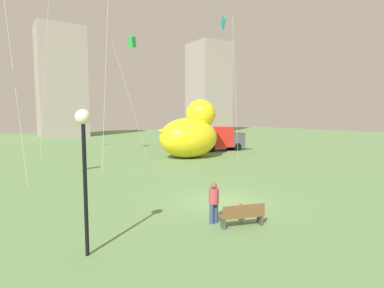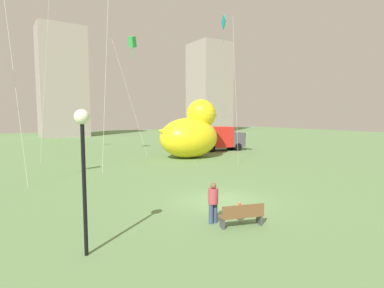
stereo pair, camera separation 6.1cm
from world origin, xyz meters
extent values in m
plane|color=#638951|center=(0.00, 0.00, 0.00)|extent=(140.00, 140.00, 0.00)
cube|color=brown|center=(-1.54, -3.23, 0.42)|extent=(1.78, 0.92, 0.06)
cube|color=brown|center=(-1.60, -3.42, 0.68)|extent=(1.66, 0.55, 0.45)
cube|color=#47474C|center=(-2.29, -3.01, 0.20)|extent=(0.18, 0.38, 0.39)
cube|color=#47474C|center=(-0.80, -3.46, 0.20)|extent=(0.18, 0.38, 0.39)
cylinder|color=#38476B|center=(-2.35, -2.37, 0.40)|extent=(0.18, 0.18, 0.80)
cylinder|color=#38476B|center=(-2.15, -2.37, 0.40)|extent=(0.18, 0.18, 0.80)
cylinder|color=#B23F4C|center=(-2.25, -2.37, 1.10)|extent=(0.40, 0.40, 0.60)
sphere|color=brown|center=(-2.25, -2.37, 1.52)|extent=(0.23, 0.23, 0.23)
cylinder|color=silver|center=(-1.34, -2.85, 0.21)|extent=(0.09, 0.09, 0.41)
cylinder|color=silver|center=(-1.24, -2.85, 0.21)|extent=(0.09, 0.09, 0.41)
cylinder|color=gold|center=(-1.29, -2.85, 0.57)|extent=(0.21, 0.21, 0.31)
sphere|color=#A87C5B|center=(-1.29, -2.85, 0.78)|extent=(0.12, 0.12, 0.12)
ellipsoid|color=yellow|center=(6.81, 13.98, 2.00)|extent=(6.13, 4.53, 4.00)
sphere|color=yellow|center=(8.28, 13.98, 4.36)|extent=(2.99, 2.99, 2.99)
cone|color=orange|center=(9.62, 13.98, 4.21)|extent=(1.34, 1.34, 1.34)
cone|color=yellow|center=(4.15, 13.98, 2.67)|extent=(1.83, 1.60, 1.92)
cylinder|color=black|center=(-7.21, -2.53, 2.03)|extent=(0.12, 0.12, 4.07)
sphere|color=#EAEACC|center=(-7.21, -2.53, 4.25)|extent=(0.46, 0.46, 0.46)
cube|color=red|center=(12.46, 17.40, 1.65)|extent=(4.48, 2.94, 2.40)
cube|color=#4C4C56|center=(15.31, 16.93, 1.29)|extent=(1.97, 2.53, 1.68)
cylinder|color=black|center=(15.12, 16.97, 0.45)|extent=(1.28, 2.51, 0.90)
cylinder|color=black|center=(11.60, 17.54, 0.45)|extent=(1.28, 2.51, 0.90)
cube|color=#9E938C|center=(2.00, 52.95, 10.57)|extent=(8.64, 6.83, 21.13)
cube|color=#9E938C|center=(38.00, 53.97, 11.27)|extent=(8.72, 9.21, 22.53)
cylinder|color=silver|center=(-8.51, 9.74, 10.03)|extent=(1.16, 2.90, 20.06)
cylinder|color=silver|center=(-5.57, 16.69, 8.81)|extent=(1.29, 2.76, 17.62)
cylinder|color=silver|center=(-1.94, 12.18, 7.57)|extent=(1.94, 3.29, 15.14)
cylinder|color=silver|center=(7.58, 7.86, 5.98)|extent=(1.91, 1.27, 11.96)
cube|color=teal|center=(6.96, 8.80, 11.96)|extent=(0.53, 1.20, 1.27)
cylinder|color=teal|center=(6.96, 8.80, 11.06)|extent=(0.04, 0.04, 1.60)
cylinder|color=silver|center=(2.29, 18.12, 5.97)|extent=(2.87, 1.93, 11.95)
cube|color=green|center=(3.24, 19.55, 11.95)|extent=(1.02, 1.05, 1.30)
cylinder|color=green|center=(3.24, 19.55, 11.05)|extent=(0.04, 0.04, 1.60)
camera|label=1|loc=(-9.41, -11.93, 4.32)|focal=28.81mm
camera|label=2|loc=(-9.36, -11.96, 4.32)|focal=28.81mm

